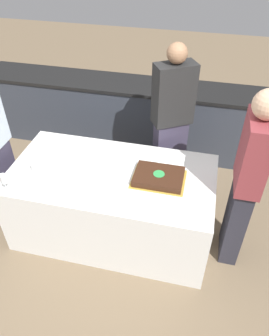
{
  "coord_description": "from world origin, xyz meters",
  "views": [
    {
      "loc": [
        0.73,
        -2.18,
        2.7
      ],
      "look_at": [
        0.22,
        0.0,
        0.87
      ],
      "focal_mm": 35.0,
      "sensor_mm": 36.0,
      "label": 1
    }
  ],
  "objects_px": {
    "cake": "(159,177)",
    "person_cutting_cake": "(171,125)",
    "plate_stack": "(43,165)",
    "wine_glass": "(3,180)",
    "person_seated_right": "(246,182)"
  },
  "relations": [
    {
      "from": "cake",
      "to": "person_cutting_cake",
      "type": "xyz_separation_m",
      "value": [
        0.0,
        0.71,
        0.1
      ]
    },
    {
      "from": "cake",
      "to": "plate_stack",
      "type": "bearing_deg",
      "value": -175.43
    },
    {
      "from": "wine_glass",
      "to": "person_cutting_cake",
      "type": "bearing_deg",
      "value": 42.46
    },
    {
      "from": "wine_glass",
      "to": "person_cutting_cake",
      "type": "relative_size",
      "value": 0.1
    },
    {
      "from": "plate_stack",
      "to": "person_seated_right",
      "type": "xyz_separation_m",
      "value": [
        1.8,
        0.07,
        0.09
      ]
    },
    {
      "from": "plate_stack",
      "to": "wine_glass",
      "type": "xyz_separation_m",
      "value": [
        -0.18,
        -0.35,
        0.08
      ]
    },
    {
      "from": "plate_stack",
      "to": "wine_glass",
      "type": "relative_size",
      "value": 1.3
    },
    {
      "from": "person_cutting_cake",
      "to": "person_seated_right",
      "type": "xyz_separation_m",
      "value": [
        0.73,
        -0.72,
        -0.0
      ]
    },
    {
      "from": "wine_glass",
      "to": "person_seated_right",
      "type": "xyz_separation_m",
      "value": [
        1.98,
        0.42,
        0.01
      ]
    },
    {
      "from": "person_cutting_cake",
      "to": "person_seated_right",
      "type": "relative_size",
      "value": 1.01
    },
    {
      "from": "cake",
      "to": "wine_glass",
      "type": "bearing_deg",
      "value": -160.87
    },
    {
      "from": "wine_glass",
      "to": "person_seated_right",
      "type": "height_order",
      "value": "person_seated_right"
    },
    {
      "from": "person_cutting_cake",
      "to": "person_seated_right",
      "type": "distance_m",
      "value": 1.03
    },
    {
      "from": "cake",
      "to": "person_seated_right",
      "type": "relative_size",
      "value": 0.27
    },
    {
      "from": "cake",
      "to": "person_seated_right",
      "type": "height_order",
      "value": "person_seated_right"
    }
  ]
}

